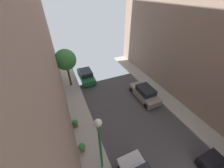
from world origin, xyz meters
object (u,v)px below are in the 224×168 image
(parked_car_left_3, at_px, (86,75))
(potted_plant_2, at_px, (75,123))
(street_tree_0, at_px, (66,60))
(lamp_post, at_px, (100,140))
(potted_plant_1, at_px, (82,147))
(parked_car_right_3, at_px, (145,93))

(parked_car_left_3, xyz_separation_m, potted_plant_2, (-3.00, -7.59, -0.15))
(street_tree_0, bearing_deg, parked_car_left_3, 14.01)
(lamp_post, bearing_deg, street_tree_0, 91.95)
(street_tree_0, bearing_deg, potted_plant_1, -93.94)
(parked_car_right_3, relative_size, street_tree_0, 0.84)
(street_tree_0, height_order, potted_plant_1, street_tree_0)
(street_tree_0, xyz_separation_m, potted_plant_1, (-0.66, -9.61, -3.17))
(potted_plant_1, relative_size, lamp_post, 0.17)
(street_tree_0, bearing_deg, potted_plant_2, -95.83)
(parked_car_left_3, bearing_deg, street_tree_0, -165.99)
(lamp_post, bearing_deg, parked_car_left_3, 80.91)
(street_tree_0, distance_m, potted_plant_2, 7.78)
(parked_car_left_3, height_order, street_tree_0, street_tree_0)
(lamp_post, bearing_deg, potted_plant_1, 121.73)
(street_tree_0, relative_size, potted_plant_1, 5.62)
(potted_plant_2, relative_size, lamp_post, 0.15)
(parked_car_left_3, distance_m, parked_car_right_3, 8.59)
(parked_car_right_3, relative_size, lamp_post, 0.80)
(parked_car_right_3, xyz_separation_m, potted_plant_2, (-8.40, -0.92, -0.15))
(street_tree_0, relative_size, potted_plant_2, 6.18)
(parked_car_right_3, relative_size, potted_plant_2, 5.20)
(parked_car_left_3, relative_size, parked_car_right_3, 1.00)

